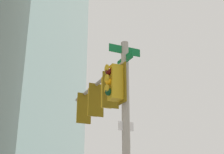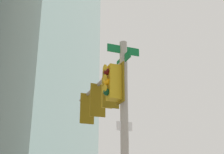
{
  "view_description": "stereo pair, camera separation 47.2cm",
  "coord_description": "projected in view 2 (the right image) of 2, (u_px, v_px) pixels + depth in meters",
  "views": [
    {
      "loc": [
        -8.25,
        -1.16,
        1.86
      ],
      "look_at": [
        1.14,
        0.42,
        5.44
      ],
      "focal_mm": 52.36,
      "sensor_mm": 36.0,
      "label": 1
    },
    {
      "loc": [
        -8.16,
        -1.62,
        1.86
      ],
      "look_at": [
        1.14,
        0.42,
        5.44
      ],
      "focal_mm": 52.36,
      "sensor_mm": 36.0,
      "label": 2
    }
  ],
  "objects": [
    {
      "name": "signal_pole_assembly",
      "position": [
        106.0,
        108.0,
        10.17
      ],
      "size": [
        4.02,
        2.9,
        6.22
      ],
      "rotation": [
        0.0,
        0.0,
        0.6
      ],
      "color": "#9E998C",
      "rests_on": "ground_plane"
    }
  ]
}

